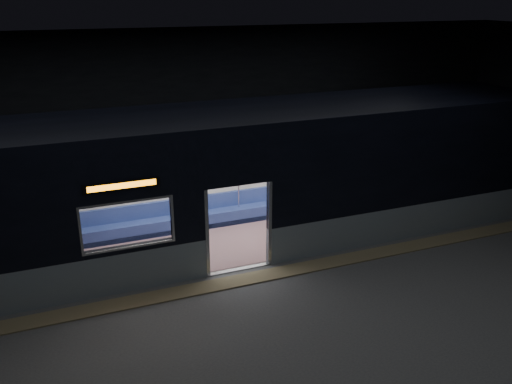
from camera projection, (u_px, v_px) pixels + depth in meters
station_floor at (256, 292)px, 11.45m from camera, size 24.00×14.00×0.01m
station_envelope at (256, 122)px, 10.18m from camera, size 24.00×14.00×5.00m
tactile_strip at (247, 279)px, 11.92m from camera, size 22.80×0.50×0.03m
metro_car at (217, 174)px, 13.02m from camera, size 18.00×3.04×3.35m
passenger at (308, 185)px, 15.31m from camera, size 0.44×0.74×1.43m
handbag at (313, 192)px, 15.16m from camera, size 0.36×0.34×0.15m
transit_map at (240, 167)px, 14.66m from camera, size 1.11×0.03×0.72m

